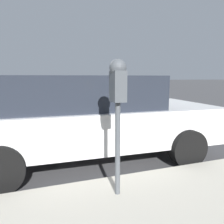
% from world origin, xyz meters
% --- Properties ---
extents(ground_plane, '(220.00, 220.00, 0.00)m').
position_xyz_m(ground_plane, '(0.00, 0.00, 0.00)').
color(ground_plane, '#424244').
extents(parking_meter, '(0.21, 0.19, 1.57)m').
position_xyz_m(parking_meter, '(-2.64, -0.05, 1.33)').
color(parking_meter, '#4C5156').
rests_on(parking_meter, sidewalk).
extents(car_white, '(2.26, 4.66, 1.53)m').
position_xyz_m(car_white, '(-0.99, -0.11, 0.80)').
color(car_white, silver).
rests_on(car_white, ground_plane).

